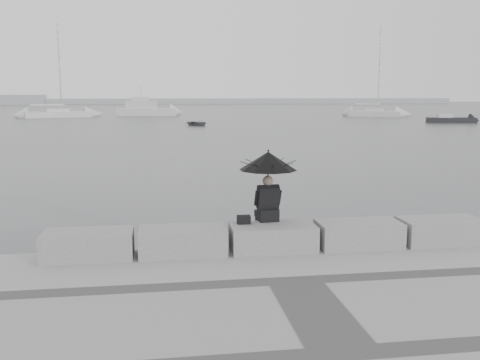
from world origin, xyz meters
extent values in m
plane|color=#414345|center=(0.00, 0.00, 0.00)|extent=(360.00, 360.00, 0.00)
cube|color=slate|center=(-3.40, -0.45, 0.75)|extent=(1.60, 0.80, 0.50)
cube|color=slate|center=(-1.70, -0.45, 0.75)|extent=(1.60, 0.80, 0.50)
cube|color=slate|center=(0.00, -0.45, 0.75)|extent=(1.60, 0.80, 0.50)
cube|color=slate|center=(1.70, -0.45, 0.75)|extent=(1.60, 0.80, 0.50)
cube|color=slate|center=(3.40, -0.45, 0.75)|extent=(1.60, 0.80, 0.50)
sphere|color=#726056|center=(-0.03, -0.07, 1.78)|extent=(0.21, 0.21, 0.21)
cylinder|color=black|center=(-0.03, -0.08, 1.85)|extent=(0.02, 0.02, 1.00)
cone|color=black|center=(-0.03, -0.08, 2.17)|extent=(1.12, 1.12, 0.35)
sphere|color=black|center=(-0.03, -0.08, 2.37)|extent=(0.04, 0.04, 0.04)
cube|color=black|center=(-0.53, -0.29, 1.08)|extent=(0.25, 0.14, 0.16)
cube|color=#9EA0A3|center=(0.00, 155.00, 0.80)|extent=(180.00, 6.00, 1.60)
cube|color=silver|center=(-16.32, 67.92, 0.35)|extent=(9.13, 5.15, 0.90)
cube|color=silver|center=(-16.32, 67.92, 0.95)|extent=(3.44, 2.52, 0.50)
cylinder|color=#9F9FA1|center=(-16.32, 67.92, 6.80)|extent=(0.16, 0.16, 12.00)
cylinder|color=#9F9FA1|center=(-16.32, 67.92, 1.60)|extent=(4.73, 1.71, 0.10)
cube|color=silver|center=(28.51, 63.99, 0.35)|extent=(7.50, 5.37, 0.90)
cube|color=silver|center=(28.51, 63.99, 0.95)|extent=(2.97, 2.56, 0.50)
cylinder|color=#9F9FA1|center=(28.51, 63.99, 6.80)|extent=(0.16, 0.16, 12.00)
cylinder|color=#9F9FA1|center=(28.51, 63.99, 1.60)|extent=(3.66, 1.90, 0.10)
cube|color=silver|center=(-4.09, 71.80, 0.50)|extent=(9.04, 3.85, 1.20)
cube|color=silver|center=(-4.09, 71.80, 1.60)|extent=(4.62, 2.72, 1.20)
cube|color=silver|center=(-4.09, 71.80, 2.50)|extent=(2.37, 1.86, 0.60)
cylinder|color=#9F9FA1|center=(-4.09, 71.80, 3.60)|extent=(0.08, 0.08, 1.60)
cube|color=black|center=(31.12, 47.68, 0.25)|extent=(5.56, 2.49, 0.70)
cube|color=silver|center=(31.12, 47.68, 0.75)|extent=(1.79, 1.46, 0.50)
imported|color=slate|center=(1.76, 46.60, 0.26)|extent=(3.34, 2.78, 0.53)
camera|label=1|loc=(-2.04, -10.06, 3.47)|focal=40.00mm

